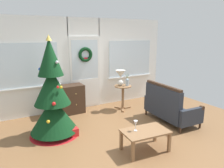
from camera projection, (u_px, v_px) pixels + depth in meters
name	position (u px, v px, depth m)	size (l,w,h in m)	color
ground_plane	(122.00, 134.00, 4.66)	(6.76, 6.76, 0.00)	brown
back_wall_with_door	(84.00, 64.00, 6.14)	(5.20, 0.19, 2.55)	white
christmas_tree	(53.00, 100.00, 4.49)	(1.04, 1.04, 2.11)	#4C331E
dresser_cabinet	(67.00, 100.00, 5.79)	(0.91, 0.46, 0.78)	#3D281C
settee_sofa	(168.00, 107.00, 5.26)	(0.77, 1.41, 0.96)	#3D281C
side_table	(123.00, 93.00, 6.10)	(0.50, 0.48, 0.69)	#8E6642
table_lamp	(120.00, 76.00, 5.99)	(0.28, 0.28, 0.44)	silver
flower_vase	(127.00, 82.00, 6.02)	(0.11, 0.10, 0.35)	#99ADBC
coffee_table	(145.00, 134.00, 3.95)	(0.88, 0.59, 0.40)	#8E6642
wine_glass	(136.00, 123.00, 3.91)	(0.08, 0.08, 0.20)	silver
gift_box	(74.00, 132.00, 4.58)	(0.17, 0.16, 0.17)	red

